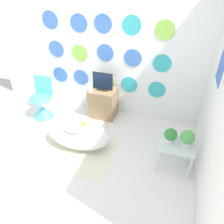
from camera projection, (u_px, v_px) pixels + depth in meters
ground_plane at (57, 188)px, 2.89m from camera, size 12.00×12.00×0.00m
wall_back_dotted at (105, 45)px, 3.71m from camera, size 4.47×0.05×2.60m
wall_right at (221, 86)px, 2.48m from camera, size 0.06×2.98×2.60m
rug at (76, 150)px, 3.47m from camera, size 1.22×0.95×0.01m
bathtub at (79, 134)px, 3.45m from camera, size 1.02×0.54×0.44m
rubber_duck at (84, 123)px, 3.25m from camera, size 0.06×0.07×0.07m
chair at (42, 104)px, 4.08m from camera, size 0.41×0.41×0.77m
tv_cabinet at (103, 103)px, 4.09m from camera, size 0.48×0.39×0.56m
tv at (103, 82)px, 3.85m from camera, size 0.37×0.12×0.32m
vase at (90, 89)px, 3.83m from camera, size 0.08×0.08×0.13m
side_table at (176, 148)px, 2.99m from camera, size 0.48×0.37×0.43m
potted_plant_left at (171, 135)px, 2.91m from camera, size 0.17×0.17×0.22m
potted_plant_right at (187, 138)px, 2.85m from camera, size 0.19×0.19×0.24m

